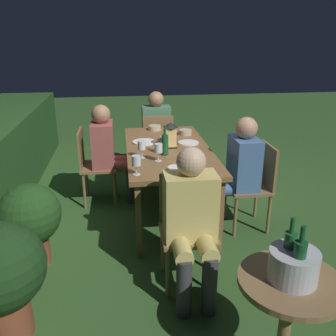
{
  "coord_description": "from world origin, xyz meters",
  "views": [
    {
      "loc": [
        -3.62,
        0.47,
        1.89
      ],
      "look_at": [
        0.0,
        0.0,
        0.53
      ],
      "focal_mm": 39.08,
      "sensor_mm": 36.0,
      "label": 1
    }
  ],
  "objects": [
    {
      "name": "bowl_olives",
      "position": [
        -0.7,
        0.02,
        0.78
      ],
      "size": [
        0.14,
        0.14,
        0.04
      ],
      "color": "silver",
      "rests_on": "dining_table"
    },
    {
      "name": "potted_plant_by_hedge",
      "position": [
        -1.6,
        1.26,
        0.48
      ],
      "size": [
        0.57,
        0.57,
        0.82
      ],
      "color": "brown",
      "rests_on": "ground"
    },
    {
      "name": "bowl_salad",
      "position": [
        0.5,
        -0.27,
        0.79
      ],
      "size": [
        0.15,
        0.15,
        0.06
      ],
      "color": "#BCAD8E",
      "rests_on": "dining_table"
    },
    {
      "name": "person_in_blue",
      "position": [
        -0.4,
        -0.63,
        0.64
      ],
      "size": [
        0.38,
        0.47,
        1.15
      ],
      "color": "#426699",
      "rests_on": "ground"
    },
    {
      "name": "plate_a",
      "position": [
        0.13,
        -0.24,
        0.76
      ],
      "size": [
        0.23,
        0.23,
        0.01
      ],
      "primitive_type": "cylinder",
      "color": "white",
      "rests_on": "dining_table"
    },
    {
      "name": "chair_head_near",
      "position": [
        -1.14,
        0.0,
        0.49
      ],
      "size": [
        0.4,
        0.42,
        0.87
      ],
      "color": "brown",
      "rests_on": "ground"
    },
    {
      "name": "ground_plane",
      "position": [
        0.0,
        0.0,
        0.0
      ],
      "size": [
        16.0,
        16.0,
        0.0
      ],
      "primitive_type": "plane",
      "color": "#2D5123"
    },
    {
      "name": "person_in_rust",
      "position": [
        0.4,
        0.63,
        0.64
      ],
      "size": [
        0.38,
        0.47,
        1.15
      ],
      "color": "#9E4C47",
      "rests_on": "ground"
    },
    {
      "name": "wine_glass_b",
      "position": [
        -0.73,
        0.36,
        0.87
      ],
      "size": [
        0.08,
        0.08,
        0.17
      ],
      "color": "silver",
      "rests_on": "dining_table"
    },
    {
      "name": "bowl_dip",
      "position": [
        0.76,
        0.07,
        0.79
      ],
      "size": [
        0.16,
        0.16,
        0.06
      ],
      "color": "#BCAD8E",
      "rests_on": "dining_table"
    },
    {
      "name": "plate_b",
      "position": [
        0.22,
        0.23,
        0.76
      ],
      "size": [
        0.26,
        0.26,
        0.01
      ],
      "primitive_type": "cylinder",
      "color": "white",
      "rests_on": "dining_table"
    },
    {
      "name": "potted_plant_corner",
      "position": [
        -0.79,
        1.26,
        0.44
      ],
      "size": [
        0.52,
        0.52,
        0.73
      ],
      "color": "brown",
      "rests_on": "ground"
    },
    {
      "name": "person_in_mustard",
      "position": [
        -1.34,
        0.0,
        0.64
      ],
      "size": [
        0.48,
        0.38,
        1.15
      ],
      "color": "tan",
      "rests_on": "ground"
    },
    {
      "name": "green_bottle_on_table",
      "position": [
        -0.23,
        0.06,
        0.86
      ],
      "size": [
        0.07,
        0.07,
        0.29
      ],
      "color": "#195128",
      "rests_on": "dining_table"
    },
    {
      "name": "wine_glass_c",
      "position": [
        -0.4,
        0.14,
        0.87
      ],
      "size": [
        0.08,
        0.08,
        0.17
      ],
      "color": "silver",
      "rests_on": "dining_table"
    },
    {
      "name": "person_in_green",
      "position": [
        1.34,
        0.0,
        0.64
      ],
      "size": [
        0.48,
        0.38,
        1.15
      ],
      "color": "#4C7A5B",
      "rests_on": "ground"
    },
    {
      "name": "lantern_centerpiece",
      "position": [
        0.02,
        -0.03,
        0.9
      ],
      "size": [
        0.15,
        0.15,
        0.27
      ],
      "color": "black",
      "rests_on": "dining_table"
    },
    {
      "name": "side_table",
      "position": [
        -2.12,
        -0.39,
        0.44
      ],
      "size": [
        0.57,
        0.57,
        0.66
      ],
      "color": "brown",
      "rests_on": "ground"
    },
    {
      "name": "chair_side_right_b",
      "position": [
        0.4,
        0.82,
        0.49
      ],
      "size": [
        0.42,
        0.4,
        0.87
      ],
      "color": "brown",
      "rests_on": "ground"
    },
    {
      "name": "wine_glass_a",
      "position": [
        -0.29,
        0.29,
        0.87
      ],
      "size": [
        0.08,
        0.08,
        0.17
      ],
      "color": "silver",
      "rests_on": "dining_table"
    },
    {
      "name": "ice_bucket",
      "position": [
        -2.12,
        -0.39,
        0.77
      ],
      "size": [
        0.26,
        0.26,
        0.34
      ],
      "color": "#B2B7BF",
      "rests_on": "side_table"
    },
    {
      "name": "bowl_bread",
      "position": [
        0.27,
        -0.01,
        0.78
      ],
      "size": [
        0.13,
        0.13,
        0.05
      ],
      "color": "#BCAD8E",
      "rests_on": "dining_table"
    },
    {
      "name": "dining_table",
      "position": [
        0.0,
        0.0,
        0.7
      ],
      "size": [
        1.78,
        0.87,
        0.76
      ],
      "color": "brown",
      "rests_on": "ground"
    },
    {
      "name": "chair_head_far",
      "position": [
        1.14,
        0.0,
        0.49
      ],
      "size": [
        0.4,
        0.42,
        0.87
      ],
      "color": "brown",
      "rests_on": "ground"
    },
    {
      "name": "chair_side_left_a",
      "position": [
        -0.4,
        -0.82,
        0.49
      ],
      "size": [
        0.42,
        0.4,
        0.87
      ],
      "color": "brown",
      "rests_on": "ground"
    }
  ]
}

